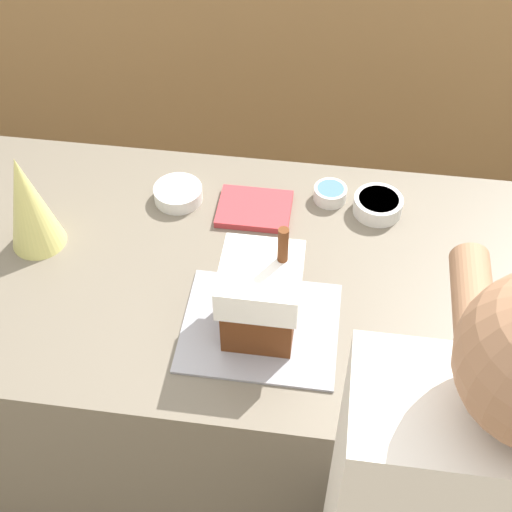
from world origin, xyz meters
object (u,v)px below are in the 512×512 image
at_px(baking_tray, 260,327).
at_px(gingerbread_house, 261,296).
at_px(candy_bowl_near_tray_right, 378,204).
at_px(candy_bowl_near_tray_left, 178,193).
at_px(candy_bowl_far_left, 330,193).
at_px(cookbook, 256,209).
at_px(decorative_tree, 28,202).

bearing_deg(baking_tray, gingerbread_house, 33.55).
bearing_deg(candy_bowl_near_tray_right, gingerbread_house, -120.92).
xyz_separation_m(baking_tray, candy_bowl_near_tray_right, (0.27, 0.45, 0.02)).
bearing_deg(gingerbread_house, candy_bowl_near_tray_left, 124.64).
bearing_deg(gingerbread_house, candy_bowl_far_left, 74.40).
bearing_deg(candy_bowl_near_tray_left, gingerbread_house, -55.36).
height_order(candy_bowl_far_left, cookbook, candy_bowl_far_left).
bearing_deg(cookbook, gingerbread_house, -80.59).
relative_size(decorative_tree, candy_bowl_far_left, 3.06).
bearing_deg(gingerbread_house, candy_bowl_near_tray_right, 59.08).
height_order(decorative_tree, candy_bowl_far_left, decorative_tree).
distance_m(candy_bowl_near_tray_right, cookbook, 0.34).
height_order(baking_tray, cookbook, cookbook).
distance_m(decorative_tree, candy_bowl_near_tray_right, 0.94).
bearing_deg(gingerbread_house, baking_tray, -146.45).
bearing_deg(candy_bowl_far_left, decorative_tree, -160.14).
distance_m(decorative_tree, candy_bowl_far_left, 0.82).
height_order(gingerbread_house, decorative_tree, gingerbread_house).
bearing_deg(gingerbread_house, decorative_tree, 161.71).
height_order(baking_tray, gingerbread_house, gingerbread_house).
height_order(gingerbread_house, candy_bowl_far_left, gingerbread_house).
distance_m(baking_tray, candy_bowl_near_tray_left, 0.52).
height_order(candy_bowl_near_tray_left, cookbook, candy_bowl_near_tray_left).
bearing_deg(candy_bowl_near_tray_left, decorative_tree, -147.17).
bearing_deg(cookbook, candy_bowl_near_tray_right, 8.02).
bearing_deg(candy_bowl_near_tray_left, candy_bowl_far_left, 7.90).
distance_m(decorative_tree, cookbook, 0.61).
bearing_deg(candy_bowl_near_tray_left, baking_tray, -55.41).
distance_m(candy_bowl_near_tray_left, cookbook, 0.23).
height_order(decorative_tree, candy_bowl_near_tray_left, decorative_tree).
bearing_deg(baking_tray, candy_bowl_near_tray_right, 59.06).
relative_size(gingerbread_house, cookbook, 1.50).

